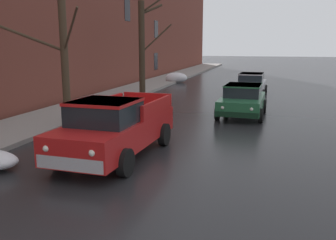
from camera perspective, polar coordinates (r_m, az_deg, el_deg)
name	(u,v)px	position (r m, az deg, el deg)	size (l,w,h in m)	color
left_sidewalk_slab	(103,100)	(21.52, -9.94, 2.98)	(2.99, 80.00, 0.16)	gray
snow_bank_mid_block_left	(175,78)	(31.71, 1.10, 6.47)	(1.87, 0.97, 0.86)	white
bare_tree_second_along_sidewalk	(62,44)	(14.94, -15.93, 11.17)	(3.38, 1.33, 6.31)	#423323
bare_tree_mid_block	(143,47)	(22.98, -3.85, 11.14)	(1.89, 1.62, 6.25)	#382B1E
pickup_truck_red_approaching_near_lane	(115,128)	(10.80, -8.12, -1.15)	(2.25, 5.20, 1.76)	red
sedan_green_parked_kerbside_close	(243,99)	(17.33, 11.36, 3.12)	(2.10, 4.21, 1.42)	#1E5633
sedan_silver_parked_kerbside_mid	(251,84)	(24.12, 12.60, 5.40)	(1.98, 4.26, 1.42)	#B7B7BC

